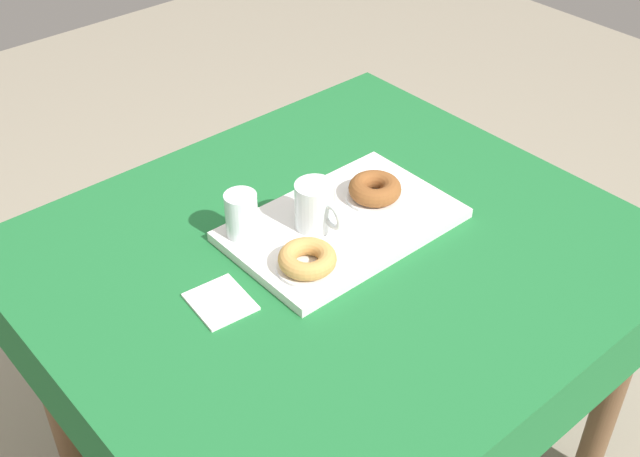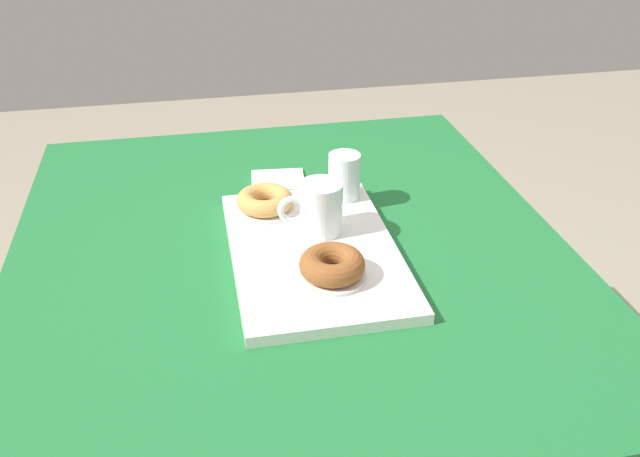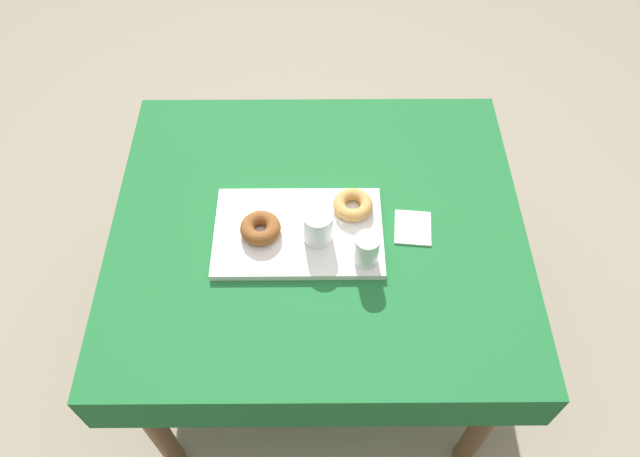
# 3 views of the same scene
# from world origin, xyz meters

# --- Properties ---
(dining_table) EXTENTS (1.16, 1.03, 0.76)m
(dining_table) POSITION_xyz_m (0.00, 0.00, 0.65)
(dining_table) COLOR #1E6B33
(dining_table) RESTS_ON ground
(serving_tray) EXTENTS (0.46, 0.30, 0.02)m
(serving_tray) POSITION_xyz_m (0.05, 0.04, 0.77)
(serving_tray) COLOR white
(serving_tray) RESTS_ON dining_table
(tea_mug_left) EXTENTS (0.08, 0.12, 0.10)m
(tea_mug_left) POSITION_xyz_m (0.00, 0.06, 0.83)
(tea_mug_left) COLOR white
(tea_mug_left) RESTS_ON serving_tray
(water_glass_near) EXTENTS (0.07, 0.07, 0.09)m
(water_glass_near) POSITION_xyz_m (-0.13, 0.13, 0.82)
(water_glass_near) COLOR white
(water_glass_near) RESTS_ON serving_tray
(donut_plate_left) EXTENTS (0.12, 0.12, 0.01)m
(donut_plate_left) POSITION_xyz_m (0.16, 0.05, 0.79)
(donut_plate_left) COLOR white
(donut_plate_left) RESTS_ON serving_tray
(sugar_donut_left) EXTENTS (0.11, 0.11, 0.04)m
(sugar_donut_left) POSITION_xyz_m (0.16, 0.05, 0.81)
(sugar_donut_left) COLOR brown
(sugar_donut_left) RESTS_ON donut_plate_left
(donut_plate_right) EXTENTS (0.12, 0.12, 0.01)m
(donut_plate_right) POSITION_xyz_m (-0.10, -0.03, 0.79)
(donut_plate_right) COLOR white
(donut_plate_right) RESTS_ON serving_tray
(sugar_donut_right) EXTENTS (0.11, 0.11, 0.04)m
(sugar_donut_right) POSITION_xyz_m (-0.10, -0.03, 0.81)
(sugar_donut_right) COLOR tan
(sugar_donut_right) RESTS_ON donut_plate_right
(paper_napkin) EXTENTS (0.11, 0.13, 0.01)m
(paper_napkin) POSITION_xyz_m (-0.27, 0.02, 0.76)
(paper_napkin) COLOR white
(paper_napkin) RESTS_ON dining_table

